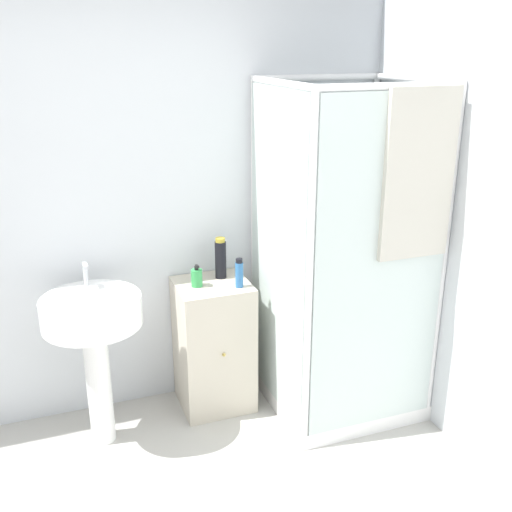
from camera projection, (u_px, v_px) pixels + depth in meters
name	position (u px, v px, depth m)	size (l,w,h in m)	color
wall_back	(100.00, 202.00, 3.24)	(6.40, 0.06, 2.50)	silver
shower_enclosure	(340.00, 321.00, 3.41)	(0.81, 0.84, 1.90)	white
vanity_cabinet	(214.00, 345.00, 3.51)	(0.41, 0.41, 0.78)	beige
sink	(93.00, 329.00, 3.08)	(0.51, 0.51, 0.98)	white
soap_dispenser	(197.00, 278.00, 3.33)	(0.06, 0.06, 0.13)	green
shampoo_bottle_tall_black	(221.00, 258.00, 3.43)	(0.06, 0.06, 0.24)	black
shampoo_bottle_blue	(239.00, 273.00, 3.31)	(0.04, 0.04, 0.17)	#2D66A3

